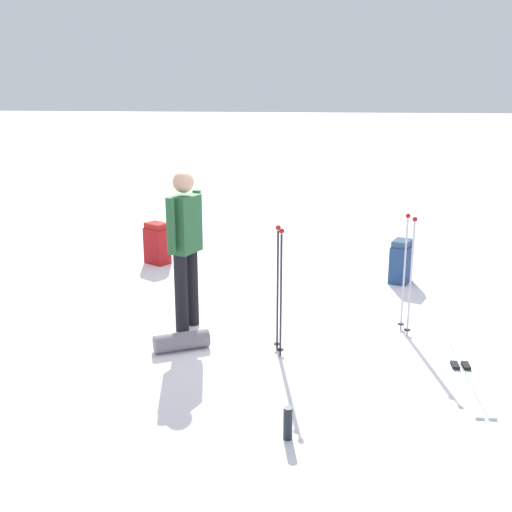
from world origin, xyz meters
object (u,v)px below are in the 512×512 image
at_px(sleeping_mat_rolled, 182,341).
at_px(thermos_bottle, 288,423).
at_px(backpack_bright, 401,262).
at_px(ski_poles_planted_near, 408,269).
at_px(skier_standing, 185,242).
at_px(backpack_large_dark, 157,244).
at_px(ski_poles_planted_far, 279,284).
at_px(ski_pair_near, 460,368).

distance_m(sleeping_mat_rolled, thermos_bottle, 1.90).
xyz_separation_m(backpack_bright, sleeping_mat_rolled, (-2.39, 2.44, -0.19)).
height_order(ski_poles_planted_near, sleeping_mat_rolled, ski_poles_planted_near).
height_order(skier_standing, sleeping_mat_rolled, skier_standing).
distance_m(backpack_large_dark, ski_poles_planted_far, 3.54).
height_order(backpack_large_dark, ski_poles_planted_far, ski_poles_planted_far).
height_order(ski_poles_planted_far, sleeping_mat_rolled, ski_poles_planted_far).
distance_m(ski_pair_near, thermos_bottle, 2.05).
bearing_deg(skier_standing, ski_pair_near, -105.91).
bearing_deg(ski_pair_near, skier_standing, 74.09).
bearing_deg(skier_standing, backpack_bright, -54.17).
distance_m(backpack_large_dark, backpack_bright, 3.44).
height_order(sleeping_mat_rolled, thermos_bottle, thermos_bottle).
distance_m(skier_standing, ski_poles_planted_far, 1.20).
height_order(backpack_bright, sleeping_mat_rolled, backpack_bright).
xyz_separation_m(backpack_large_dark, ski_poles_planted_near, (-2.30, -3.23, 0.42)).
height_order(backpack_large_dark, ski_poles_planted_near, ski_poles_planted_near).
bearing_deg(skier_standing, backpack_large_dark, 20.94).
bearing_deg(thermos_bottle, skier_standing, 29.18).
relative_size(ski_poles_planted_far, sleeping_mat_rolled, 2.32).
height_order(ski_pair_near, backpack_bright, backpack_bright).
relative_size(backpack_bright, sleeping_mat_rolled, 1.04).
bearing_deg(thermos_bottle, ski_poles_planted_near, -27.61).
relative_size(backpack_large_dark, ski_poles_planted_near, 0.47).
xyz_separation_m(ski_poles_planted_near, ski_poles_planted_far, (-0.64, 1.30, 0.00)).
height_order(skier_standing, ski_pair_near, skier_standing).
relative_size(skier_standing, sleeping_mat_rolled, 3.09).
bearing_deg(backpack_bright, ski_poles_planted_far, 148.22).
bearing_deg(ski_poles_planted_far, thermos_bottle, -174.18).
xyz_separation_m(backpack_large_dark, sleeping_mat_rolled, (-2.96, -0.96, -0.20)).
distance_m(ski_pair_near, sleeping_mat_rolled, 2.69).
bearing_deg(backpack_bright, thermos_bottle, 161.50).
distance_m(skier_standing, ski_pair_near, 3.00).
xyz_separation_m(backpack_large_dark, backpack_bright, (-0.57, -3.40, -0.01)).
xyz_separation_m(ski_pair_near, backpack_bright, (2.58, 0.24, 0.27)).
relative_size(skier_standing, ski_poles_planted_near, 1.33).
height_order(skier_standing, ski_poles_planted_near, skier_standing).
height_order(skier_standing, thermos_bottle, skier_standing).
relative_size(ski_pair_near, backpack_large_dark, 3.07).
bearing_deg(backpack_bright, sleeping_mat_rolled, 134.43).
height_order(ski_pair_near, thermos_bottle, thermos_bottle).
xyz_separation_m(ski_pair_near, backpack_large_dark, (3.15, 3.64, 0.28)).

